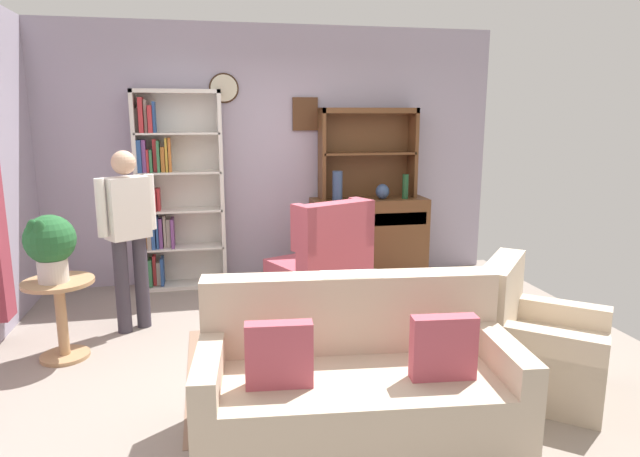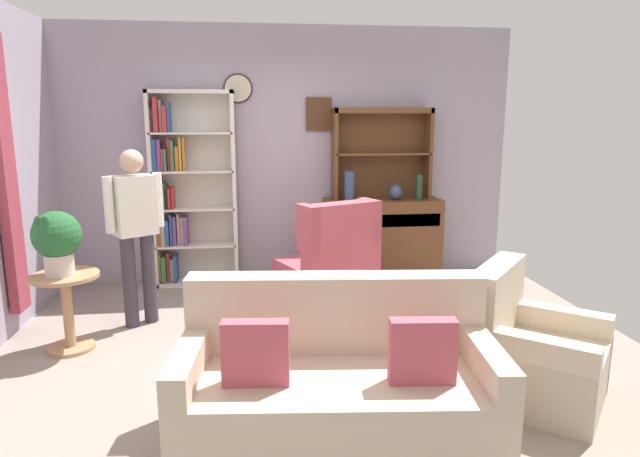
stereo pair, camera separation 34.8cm
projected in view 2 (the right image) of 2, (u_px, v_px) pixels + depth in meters
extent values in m
cube|color=gray|center=(311.00, 351.00, 4.46)|extent=(5.40, 4.60, 0.02)
cube|color=#A399AD|center=(290.00, 155.00, 6.24)|extent=(5.00, 0.06, 2.80)
cylinder|color=beige|center=(238.00, 88.00, 5.99)|extent=(0.28, 0.03, 0.28)
torus|color=#382314|center=(238.00, 88.00, 5.99)|extent=(0.31, 0.02, 0.31)
cube|color=#4C2D19|center=(319.00, 114.00, 6.14)|extent=(0.28, 0.03, 0.36)
cube|color=#9E3847|center=(6.00, 177.00, 4.57)|extent=(0.08, 0.24, 2.30)
cube|color=#846651|center=(341.00, 364.00, 4.19)|extent=(2.36, 1.79, 0.01)
cube|color=silver|center=(153.00, 191.00, 5.94)|extent=(0.04, 0.30, 2.10)
cube|color=silver|center=(235.00, 189.00, 6.05)|extent=(0.04, 0.30, 2.10)
cube|color=silver|center=(190.00, 92.00, 5.78)|extent=(0.90, 0.30, 0.04)
cube|color=silver|center=(199.00, 281.00, 6.20)|extent=(0.90, 0.30, 0.04)
cube|color=silver|center=(196.00, 188.00, 6.13)|extent=(0.90, 0.01, 2.10)
cube|color=silver|center=(197.00, 244.00, 6.12)|extent=(0.86, 0.30, 0.02)
cube|color=gold|center=(161.00, 268.00, 6.10)|extent=(0.02, 0.14, 0.30)
cube|color=#337247|center=(165.00, 268.00, 6.10)|extent=(0.04, 0.21, 0.28)
cube|color=#B22D33|center=(169.00, 266.00, 6.11)|extent=(0.03, 0.11, 0.32)
cube|color=gray|center=(173.00, 269.00, 6.12)|extent=(0.04, 0.13, 0.25)
cube|color=#284C8C|center=(176.00, 267.00, 6.12)|extent=(0.03, 0.21, 0.29)
cube|color=silver|center=(195.00, 208.00, 6.03)|extent=(0.86, 0.30, 0.02)
cube|color=#CC7233|center=(160.00, 233.00, 6.02)|extent=(0.04, 0.11, 0.28)
cube|color=gray|center=(164.00, 233.00, 6.03)|extent=(0.04, 0.22, 0.27)
cube|color=#284C8C|center=(168.00, 232.00, 6.03)|extent=(0.04, 0.21, 0.28)
cube|color=#284C8C|center=(172.00, 230.00, 6.03)|extent=(0.02, 0.18, 0.34)
cube|color=#723F7F|center=(175.00, 230.00, 6.04)|extent=(0.04, 0.13, 0.32)
cube|color=gray|center=(179.00, 229.00, 6.04)|extent=(0.03, 0.11, 0.34)
cube|color=gray|center=(182.00, 231.00, 6.05)|extent=(0.04, 0.11, 0.31)
cube|color=#723F7F|center=(186.00, 230.00, 6.05)|extent=(0.03, 0.21, 0.31)
cube|color=silver|center=(194.00, 171.00, 5.95)|extent=(0.86, 0.30, 0.02)
cube|color=#284C8C|center=(157.00, 192.00, 5.93)|extent=(0.03, 0.15, 0.35)
cube|color=#723F7F|center=(161.00, 194.00, 5.94)|extent=(0.03, 0.12, 0.31)
cube|color=#337247|center=(164.00, 196.00, 5.95)|extent=(0.03, 0.24, 0.27)
cube|color=#3F3833|center=(167.00, 196.00, 5.95)|extent=(0.02, 0.14, 0.26)
cube|color=#B22D33|center=(170.00, 198.00, 5.96)|extent=(0.02, 0.22, 0.23)
cube|color=#B22D33|center=(173.00, 197.00, 5.96)|extent=(0.03, 0.14, 0.23)
cube|color=silver|center=(192.00, 133.00, 5.87)|extent=(0.86, 0.30, 0.02)
cube|color=#284C8C|center=(155.00, 155.00, 5.85)|extent=(0.04, 0.20, 0.33)
cube|color=#723F7F|center=(159.00, 155.00, 5.86)|extent=(0.04, 0.16, 0.33)
cube|color=#B22D33|center=(163.00, 160.00, 5.87)|extent=(0.02, 0.16, 0.23)
cube|color=#337247|center=(166.00, 160.00, 5.87)|extent=(0.03, 0.18, 0.23)
cube|color=#B22D33|center=(170.00, 155.00, 5.87)|extent=(0.04, 0.11, 0.34)
cube|color=#337247|center=(173.00, 155.00, 5.87)|extent=(0.03, 0.20, 0.32)
cube|color=#CC7233|center=(177.00, 158.00, 5.89)|extent=(0.04, 0.12, 0.26)
cube|color=gold|center=(181.00, 154.00, 5.88)|extent=(0.02, 0.16, 0.35)
cube|color=#CC7233|center=(184.00, 154.00, 5.88)|extent=(0.03, 0.11, 0.35)
cube|color=#3F3833|center=(152.00, 120.00, 5.78)|extent=(0.03, 0.14, 0.25)
cube|color=#B22D33|center=(157.00, 115.00, 5.77)|extent=(0.04, 0.21, 0.35)
cube|color=gray|center=(161.00, 116.00, 5.78)|extent=(0.03, 0.15, 0.33)
cube|color=#B22D33|center=(166.00, 119.00, 5.79)|extent=(0.04, 0.24, 0.27)
cube|color=#284C8C|center=(169.00, 117.00, 5.79)|extent=(0.02, 0.20, 0.31)
cube|color=brown|center=(382.00, 235.00, 6.29)|extent=(1.30, 0.45, 0.82)
cube|color=brown|center=(331.00, 280.00, 6.14)|extent=(0.06, 0.06, 0.10)
cube|color=brown|center=(436.00, 277.00, 6.28)|extent=(0.06, 0.06, 0.10)
cube|color=brown|center=(327.00, 272.00, 6.48)|extent=(0.06, 0.06, 0.10)
cube|color=brown|center=(426.00, 268.00, 6.62)|extent=(0.06, 0.06, 0.10)
cube|color=#492C18|center=(387.00, 221.00, 6.03)|extent=(1.20, 0.01, 0.14)
cube|color=brown|center=(335.00, 154.00, 6.12)|extent=(0.04, 0.26, 1.00)
cube|color=brown|center=(428.00, 153.00, 6.24)|extent=(0.04, 0.26, 1.00)
cube|color=brown|center=(383.00, 110.00, 6.08)|extent=(1.10, 0.26, 0.06)
cube|color=brown|center=(382.00, 154.00, 6.18)|extent=(1.06, 0.26, 0.02)
cube|color=brown|center=(379.00, 153.00, 6.30)|extent=(1.10, 0.01, 1.00)
cylinder|color=#33476B|center=(349.00, 186.00, 6.04)|extent=(0.11, 0.11, 0.33)
ellipsoid|color=#33476B|center=(396.00, 192.00, 6.14)|extent=(0.15, 0.15, 0.17)
cylinder|color=#194223|center=(419.00, 187.00, 6.14)|extent=(0.07, 0.07, 0.28)
cube|color=beige|center=(338.00, 407.00, 3.18)|extent=(1.88, 1.03, 0.42)
cube|color=beige|center=(335.00, 313.00, 3.41)|extent=(1.81, 0.38, 0.48)
cube|color=beige|center=(191.00, 394.00, 3.15)|extent=(0.22, 0.86, 0.60)
cube|color=beige|center=(482.00, 391.00, 3.19)|extent=(0.22, 0.86, 0.60)
cube|color=#B74C5B|center=(256.00, 353.00, 2.98)|extent=(0.37, 0.14, 0.36)
cube|color=#B74C5B|center=(423.00, 351.00, 3.00)|extent=(0.37, 0.14, 0.36)
cube|color=white|center=(335.00, 275.00, 3.36)|extent=(0.38, 0.22, 0.00)
cube|color=beige|center=(538.00, 371.00, 3.66)|extent=(1.08, 1.08, 0.40)
cube|color=beige|center=(496.00, 299.00, 3.73)|extent=(0.62, 0.69, 0.48)
cube|color=beige|center=(528.00, 378.00, 3.39)|extent=(0.69, 0.61, 0.55)
cube|color=beige|center=(548.00, 344.00, 3.89)|extent=(0.69, 0.61, 0.55)
cube|color=#B74C5B|center=(325.00, 282.00, 5.55)|extent=(1.04, 1.05, 0.42)
cube|color=#B74C5B|center=(342.00, 236.00, 5.19)|extent=(0.79, 0.50, 0.63)
cube|color=#B74C5B|center=(369.00, 222.00, 5.38)|extent=(0.21, 0.30, 0.44)
cube|color=#B74C5B|center=(308.00, 229.00, 5.03)|extent=(0.21, 0.30, 0.44)
cylinder|color=#A87F56|center=(65.00, 276.00, 4.35)|extent=(0.52, 0.52, 0.03)
cylinder|color=#A87F56|center=(68.00, 314.00, 4.41)|extent=(0.08, 0.08, 0.60)
cylinder|color=#A87F56|center=(71.00, 347.00, 4.47)|extent=(0.36, 0.36, 0.03)
cylinder|color=beige|center=(59.00, 265.00, 4.29)|extent=(0.22, 0.22, 0.17)
sphere|color=#235B2D|center=(57.00, 235.00, 4.25)|extent=(0.37, 0.37, 0.37)
ellipsoid|color=#235B2D|center=(47.00, 233.00, 4.11)|extent=(0.11, 0.06, 0.26)
ellipsoid|color=#235B2D|center=(40.00, 232.00, 4.13)|extent=(0.11, 0.06, 0.26)
cylinder|color=#38333D|center=(130.00, 282.00, 4.88)|extent=(0.17, 0.17, 0.82)
cylinder|color=#38333D|center=(149.00, 278.00, 4.99)|extent=(0.17, 0.17, 0.82)
cube|color=silver|center=(134.00, 205.00, 4.80)|extent=(0.39, 0.36, 0.52)
sphere|color=tan|center=(131.00, 161.00, 4.72)|extent=(0.28, 0.28, 0.20)
cylinder|color=silver|center=(109.00, 205.00, 4.65)|extent=(0.11, 0.11, 0.48)
cylinder|color=silver|center=(158.00, 200.00, 4.93)|extent=(0.11, 0.11, 0.48)
cube|color=brown|center=(338.00, 323.00, 3.93)|extent=(0.80, 0.50, 0.03)
cube|color=brown|center=(288.00, 367.00, 3.71)|extent=(0.05, 0.05, 0.39)
cube|color=brown|center=(396.00, 361.00, 3.80)|extent=(0.05, 0.05, 0.39)
cube|color=brown|center=(284.00, 341.00, 4.14)|extent=(0.05, 0.05, 0.39)
cube|color=brown|center=(381.00, 336.00, 4.23)|extent=(0.05, 0.05, 0.39)
cube|color=#CC7233|center=(329.00, 323.00, 3.86)|extent=(0.15, 0.10, 0.02)
cube|color=gray|center=(329.00, 319.00, 3.86)|extent=(0.18, 0.13, 0.03)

